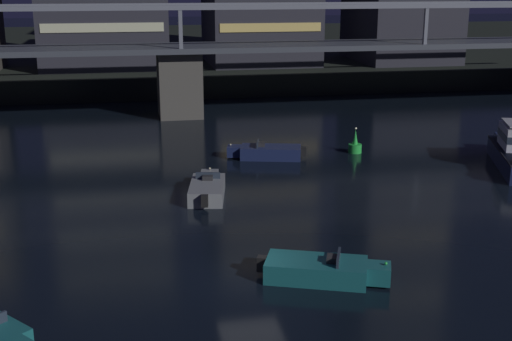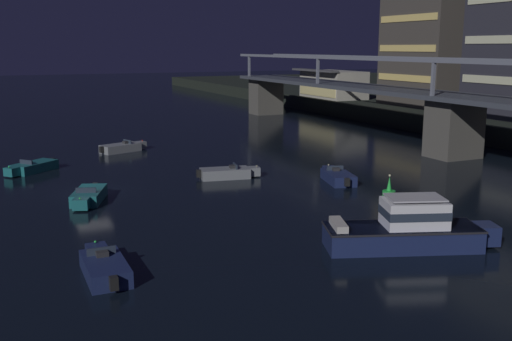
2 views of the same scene
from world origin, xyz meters
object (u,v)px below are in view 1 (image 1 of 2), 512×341
(speedboat_mid_left, at_px, (322,270))
(speedboat_mid_right, at_px, (267,152))
(channel_buoy, at_px, (355,146))
(river_bridge, at_px, (179,64))
(speedboat_far_left, at_px, (207,189))

(speedboat_mid_left, height_order, speedboat_mid_right, same)
(speedboat_mid_left, distance_m, channel_buoy, 20.80)
(river_bridge, distance_m, channel_buoy, 19.13)
(river_bridge, xyz_separation_m, speedboat_far_left, (-0.42, -23.16, -4.06))
(speedboat_mid_right, height_order, speedboat_far_left, same)
(speedboat_far_left, bearing_deg, channel_buoy, 35.07)
(speedboat_mid_right, relative_size, speedboat_far_left, 0.99)
(speedboat_mid_right, bearing_deg, speedboat_far_left, -123.38)
(river_bridge, height_order, channel_buoy, river_bridge)
(river_bridge, xyz_separation_m, channel_buoy, (10.57, -15.44, -4.00))
(river_bridge, bearing_deg, speedboat_mid_left, -85.60)
(speedboat_mid_left, xyz_separation_m, speedboat_mid_right, (1.76, 18.89, 0.00))
(speedboat_mid_right, xyz_separation_m, speedboat_far_left, (-4.86, -7.37, 0.00))
(speedboat_far_left, bearing_deg, speedboat_mid_left, -74.97)
(river_bridge, relative_size, speedboat_far_left, 17.10)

